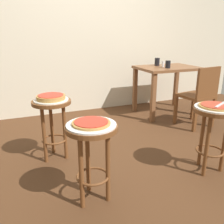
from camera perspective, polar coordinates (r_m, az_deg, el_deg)
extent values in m
plane|color=#4C2D19|center=(2.85, 4.43, -8.31)|extent=(6.00, 6.00, 0.00)
cube|color=beige|center=(4.10, -6.11, 21.25)|extent=(6.00, 0.10, 3.00)
cylinder|color=brown|center=(2.35, 23.13, 0.43)|extent=(0.39, 0.39, 0.03)
cylinder|color=brown|center=(2.54, 20.37, -5.58)|extent=(0.04, 0.04, 0.59)
cylinder|color=brown|center=(2.35, 21.40, -7.59)|extent=(0.04, 0.04, 0.59)
cylinder|color=brown|center=(2.49, 24.91, -6.59)|extent=(0.04, 0.04, 0.59)
torus|color=brown|center=(2.50, 21.99, -8.43)|extent=(0.26, 0.26, 0.02)
cylinder|color=silver|center=(2.35, 23.20, 0.98)|extent=(0.37, 0.37, 0.01)
cylinder|color=#B78442|center=(2.34, 23.24, 1.29)|extent=(0.30, 0.30, 0.01)
cylinder|color=#B23823|center=(2.34, 23.27, 1.54)|extent=(0.26, 0.26, 0.01)
cylinder|color=brown|center=(1.77, -4.88, -3.73)|extent=(0.39, 0.39, 0.03)
cylinder|color=brown|center=(2.01, -5.69, -10.90)|extent=(0.04, 0.04, 0.59)
cylinder|color=brown|center=(1.83, -7.22, -14.00)|extent=(0.04, 0.04, 0.59)
cylinder|color=brown|center=(1.89, -0.97, -12.83)|extent=(0.04, 0.04, 0.59)
torus|color=brown|center=(1.95, -4.56, -14.79)|extent=(0.26, 0.26, 0.02)
cylinder|color=silver|center=(1.76, -4.90, -3.02)|extent=(0.37, 0.37, 0.01)
cylinder|color=#B78442|center=(1.75, -4.91, -2.61)|extent=(0.28, 0.28, 0.01)
cylinder|color=red|center=(1.75, -4.92, -2.28)|extent=(0.25, 0.25, 0.01)
cylinder|color=brown|center=(2.48, -14.08, 2.25)|extent=(0.39, 0.39, 0.03)
cylinder|color=brown|center=(2.70, -13.96, -3.55)|extent=(0.04, 0.04, 0.59)
cylinder|color=brown|center=(2.52, -15.66, -5.26)|extent=(0.04, 0.04, 0.59)
cylinder|color=brown|center=(2.55, -11.02, -4.65)|extent=(0.04, 0.04, 0.59)
torus|color=brown|center=(2.62, -13.41, -6.27)|extent=(0.26, 0.26, 0.02)
cylinder|color=white|center=(2.48, -14.12, 2.77)|extent=(0.34, 0.34, 0.01)
cylinder|color=#B78442|center=(2.47, -14.16, 3.35)|extent=(0.28, 0.28, 0.04)
cylinder|color=red|center=(2.47, -14.20, 3.87)|extent=(0.25, 0.25, 0.01)
cube|color=brown|center=(3.98, 12.89, 10.07)|extent=(0.92, 0.68, 0.04)
cube|color=brown|center=(3.59, 9.68, 3.23)|extent=(0.06, 0.06, 0.72)
cube|color=brown|center=(4.08, 19.61, 4.21)|extent=(0.06, 0.06, 0.72)
cube|color=brown|center=(4.08, 5.42, 5.18)|extent=(0.06, 0.06, 0.72)
cube|color=brown|center=(4.52, 14.79, 5.92)|extent=(0.06, 0.06, 0.72)
cylinder|color=black|center=(3.80, 13.00, 10.87)|extent=(0.08, 0.08, 0.11)
cylinder|color=black|center=(4.06, 10.56, 11.53)|extent=(0.08, 0.08, 0.12)
cylinder|color=white|center=(3.93, 11.90, 10.98)|extent=(0.04, 0.04, 0.09)
cube|color=brown|center=(3.58, 19.07, 3.60)|extent=(0.45, 0.45, 0.04)
cube|color=brown|center=(3.42, 21.71, 6.43)|extent=(0.40, 0.09, 0.40)
cube|color=brown|center=(3.88, 18.51, 1.29)|extent=(0.04, 0.04, 0.42)
cube|color=brown|center=(3.62, 14.71, 0.49)|extent=(0.04, 0.04, 0.42)
cube|color=brown|center=(3.67, 22.67, -0.14)|extent=(0.04, 0.04, 0.42)
cube|color=brown|center=(3.39, 18.95, -1.11)|extent=(0.04, 0.04, 0.42)
cube|color=silver|center=(2.35, 24.15, 1.62)|extent=(0.21, 0.12, 0.01)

